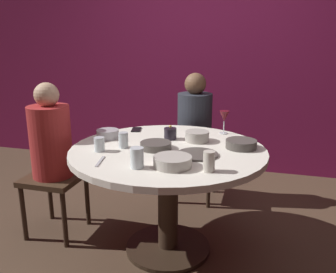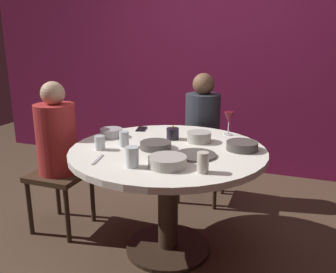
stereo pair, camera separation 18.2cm
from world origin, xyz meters
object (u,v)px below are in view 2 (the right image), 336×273
at_px(wine_glass, 229,118).
at_px(cup_near_candle, 124,139).
at_px(seated_diner_left, 57,141).
at_px(dinner_plate, 196,155).
at_px(seated_diner_back, 202,124).
at_px(cup_by_left_diner, 132,157).
at_px(dining_table, 168,171).
at_px(bowl_salad_center, 156,145).
at_px(cup_center_front, 100,143).
at_px(bowl_serving_large, 111,133).
at_px(bowl_sauce_side, 242,146).
at_px(candle_holder, 173,134).
at_px(bowl_rice_portion, 168,162).
at_px(bowl_small_white, 199,137).
at_px(cup_by_right_diner, 203,162).
at_px(cell_phone, 141,129).

height_order(wine_glass, cup_near_candle, wine_glass).
bearing_deg(seated_diner_left, dinner_plate, -4.93).
xyz_separation_m(seated_diner_back, cup_by_left_diner, (-0.07, -1.29, 0.09)).
relative_size(dining_table, bowl_salad_center, 6.30).
height_order(cup_by_left_diner, cup_center_front, cup_by_left_diner).
relative_size(dining_table, bowl_serving_large, 8.05).
bearing_deg(cup_center_front, bowl_sauce_side, 19.72).
relative_size(dining_table, seated_diner_left, 1.12).
bearing_deg(dining_table, bowl_sauce_side, 15.79).
height_order(dining_table, bowl_sauce_side, bowl_sauce_side).
bearing_deg(seated_diner_back, seated_diner_left, -44.86).
bearing_deg(bowl_salad_center, candle_holder, 83.22).
height_order(dining_table, cup_center_front, cup_center_front).
relative_size(seated_diner_back, bowl_sauce_side, 5.74).
height_order(dining_table, bowl_serving_large, bowl_serving_large).
bearing_deg(bowl_rice_portion, wine_glass, 76.69).
bearing_deg(cup_center_front, dining_table, 23.99).
distance_m(bowl_small_white, cup_near_candle, 0.52).
bearing_deg(bowl_salad_center, bowl_sauce_side, 17.43).
bearing_deg(candle_holder, dinner_plate, -50.10).
distance_m(bowl_salad_center, cup_by_left_diner, 0.37).
bearing_deg(bowl_serving_large, wine_glass, 23.99).
xyz_separation_m(dining_table, cup_near_candle, (-0.29, -0.07, 0.21)).
height_order(bowl_salad_center, cup_center_front, cup_center_front).
distance_m(seated_diner_left, dinner_plate, 1.11).
bearing_deg(bowl_rice_portion, dinner_plate, 67.65).
height_order(wine_glass, cup_by_right_diner, wine_glass).
xyz_separation_m(dining_table, bowl_rice_portion, (0.12, -0.33, 0.19)).
distance_m(candle_holder, cup_center_front, 0.54).
bearing_deg(cup_center_front, dinner_plate, 7.86).
height_order(cell_phone, bowl_sauce_side, bowl_sauce_side).
bearing_deg(cell_phone, cup_by_left_diner, 96.98).
bearing_deg(bowl_salad_center, cup_by_right_diner, -37.90).
xyz_separation_m(candle_holder, cup_by_right_diner, (0.37, -0.56, 0.02)).
bearing_deg(candle_holder, cup_by_left_diner, -92.33).
bearing_deg(bowl_serving_large, bowl_rice_portion, -36.54).
xyz_separation_m(cup_by_right_diner, cup_center_front, (-0.74, 0.17, -0.01)).
bearing_deg(seated_diner_back, bowl_salad_center, -4.48).
distance_m(seated_diner_left, cup_near_candle, 0.61).
relative_size(cell_phone, cup_center_front, 1.52).
relative_size(cell_phone, bowl_small_white, 0.83).
height_order(wine_glass, bowl_serving_large, wine_glass).
distance_m(seated_diner_left, seated_diner_back, 1.26).
bearing_deg(dinner_plate, cup_near_candle, 177.02).
xyz_separation_m(bowl_serving_large, cup_by_right_diner, (0.82, -0.47, 0.03)).
height_order(seated_diner_left, seated_diner_back, seated_diner_back).
distance_m(dinner_plate, cup_by_left_diner, 0.42).
height_order(bowl_salad_center, cup_near_candle, cup_near_candle).
height_order(seated_diner_back, dinner_plate, seated_diner_back).
xyz_separation_m(seated_diner_back, dinner_plate, (0.22, -0.99, 0.04)).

